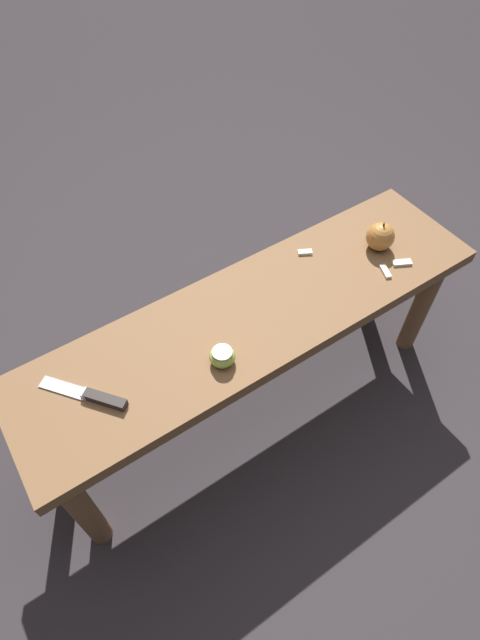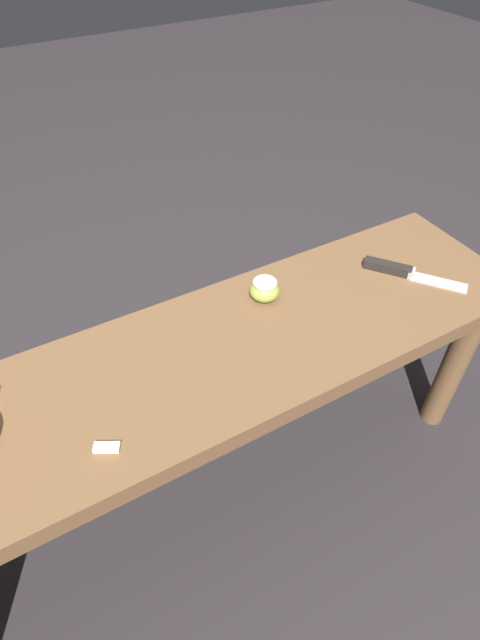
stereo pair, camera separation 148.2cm
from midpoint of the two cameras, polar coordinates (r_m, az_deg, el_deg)
The scene contains 8 objects.
ground_plane at distance 1.35m, azimuth 3.38°, elevation -33.34°, with size 8.00×8.00×0.00m, color #2D282B.
wooden_bench at distance 0.95m, azimuth 4.71°, elevation -31.43°, with size 1.33×0.35×0.49m.
knife at distance 0.92m, azimuth -28.32°, elevation -44.57°, with size 0.16×0.19×0.02m.
apple_whole at distance 0.99m, azimuth 26.39°, elevation -13.21°, with size 0.08×0.08×0.09m.
apple_cut at distance 0.84m, azimuth -1.57°, elevation -41.52°, with size 0.06×0.06×0.04m.
apple_slice_near_knife at distance 0.94m, azimuth 13.81°, elevation -16.79°, with size 0.04×0.04×0.01m.
apple_slice_center at distance 0.99m, azimuth 27.78°, elevation -19.57°, with size 0.03×0.05×0.01m.
apple_slice_near_bowl at distance 1.02m, azimuth 29.97°, elevation -17.32°, with size 0.06×0.04×0.01m.
Camera 1 is at (-0.49, -0.66, 1.51)m, focal length 28.00 mm.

